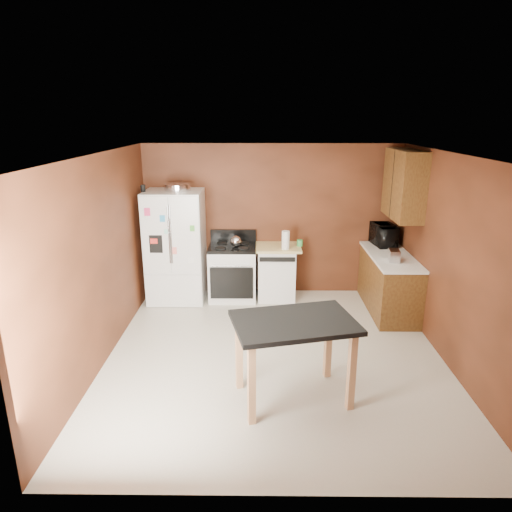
{
  "coord_description": "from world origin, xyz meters",
  "views": [
    {
      "loc": [
        -0.18,
        -5.18,
        2.91
      ],
      "look_at": [
        -0.25,
        0.85,
        1.06
      ],
      "focal_mm": 32.0,
      "sensor_mm": 36.0,
      "label": 1
    }
  ],
  "objects_px": {
    "green_canister": "(300,243)",
    "paper_towel": "(286,240)",
    "roasting_pan": "(178,187)",
    "refrigerator": "(176,247)",
    "pen_cup": "(143,188)",
    "microwave": "(383,235)",
    "dishwasher": "(276,272)",
    "toaster": "(394,255)",
    "kettle": "(236,241)",
    "island": "(294,333)",
    "gas_range": "(233,271)"
  },
  "relations": [
    {
      "from": "roasting_pan",
      "to": "paper_towel",
      "type": "relative_size",
      "value": 1.44
    },
    {
      "from": "paper_towel",
      "to": "refrigerator",
      "type": "distance_m",
      "value": 1.77
    },
    {
      "from": "toaster",
      "to": "microwave",
      "type": "xyz_separation_m",
      "value": [
        0.07,
        0.89,
        0.07
      ]
    },
    {
      "from": "refrigerator",
      "to": "dishwasher",
      "type": "height_order",
      "value": "refrigerator"
    },
    {
      "from": "dishwasher",
      "to": "island",
      "type": "height_order",
      "value": "island"
    },
    {
      "from": "kettle",
      "to": "green_canister",
      "type": "distance_m",
      "value": 1.04
    },
    {
      "from": "gas_range",
      "to": "green_canister",
      "type": "bearing_deg",
      "value": 1.95
    },
    {
      "from": "roasting_pan",
      "to": "dishwasher",
      "type": "relative_size",
      "value": 0.47
    },
    {
      "from": "roasting_pan",
      "to": "dishwasher",
      "type": "xyz_separation_m",
      "value": [
        1.56,
        0.04,
        -1.4
      ]
    },
    {
      "from": "microwave",
      "to": "island",
      "type": "distance_m",
      "value": 3.38
    },
    {
      "from": "green_canister",
      "to": "dishwasher",
      "type": "xyz_separation_m",
      "value": [
        -0.37,
        -0.01,
        -0.49
      ]
    },
    {
      "from": "dishwasher",
      "to": "island",
      "type": "distance_m",
      "value": 2.87
    },
    {
      "from": "pen_cup",
      "to": "refrigerator",
      "type": "distance_m",
      "value": 1.05
    },
    {
      "from": "microwave",
      "to": "island",
      "type": "xyz_separation_m",
      "value": [
        -1.65,
        -2.93,
        -0.29
      ]
    },
    {
      "from": "pen_cup",
      "to": "dishwasher",
      "type": "bearing_deg",
      "value": 4.81
    },
    {
      "from": "paper_towel",
      "to": "gas_range",
      "type": "distance_m",
      "value": 1.04
    },
    {
      "from": "toaster",
      "to": "kettle",
      "type": "bearing_deg",
      "value": 168.61
    },
    {
      "from": "pen_cup",
      "to": "gas_range",
      "type": "distance_m",
      "value": 1.94
    },
    {
      "from": "pen_cup",
      "to": "gas_range",
      "type": "relative_size",
      "value": 0.1
    },
    {
      "from": "dishwasher",
      "to": "toaster",
      "type": "bearing_deg",
      "value": -26.01
    },
    {
      "from": "toaster",
      "to": "dishwasher",
      "type": "distance_m",
      "value": 1.93
    },
    {
      "from": "roasting_pan",
      "to": "dishwasher",
      "type": "height_order",
      "value": "roasting_pan"
    },
    {
      "from": "paper_towel",
      "to": "roasting_pan",
      "type": "bearing_deg",
      "value": 175.93
    },
    {
      "from": "microwave",
      "to": "refrigerator",
      "type": "bearing_deg",
      "value": 84.91
    },
    {
      "from": "kettle",
      "to": "green_canister",
      "type": "xyz_separation_m",
      "value": [
        1.03,
        0.09,
        -0.05
      ]
    },
    {
      "from": "green_canister",
      "to": "paper_towel",
      "type": "bearing_deg",
      "value": -144.68
    },
    {
      "from": "paper_towel",
      "to": "island",
      "type": "xyz_separation_m",
      "value": [
        -0.05,
        -2.7,
        -0.26
      ]
    },
    {
      "from": "toaster",
      "to": "gas_range",
      "type": "distance_m",
      "value": 2.57
    },
    {
      "from": "pen_cup",
      "to": "microwave",
      "type": "distance_m",
      "value": 3.89
    },
    {
      "from": "gas_range",
      "to": "paper_towel",
      "type": "bearing_deg",
      "value": -8.86
    },
    {
      "from": "kettle",
      "to": "toaster",
      "type": "relative_size",
      "value": 0.78
    },
    {
      "from": "green_canister",
      "to": "island",
      "type": "xyz_separation_m",
      "value": [
        -0.29,
        -2.87,
        -0.17
      ]
    },
    {
      "from": "green_canister",
      "to": "kettle",
      "type": "bearing_deg",
      "value": -174.75
    },
    {
      "from": "paper_towel",
      "to": "refrigerator",
      "type": "height_order",
      "value": "refrigerator"
    },
    {
      "from": "microwave",
      "to": "paper_towel",
      "type": "bearing_deg",
      "value": 90.5
    },
    {
      "from": "paper_towel",
      "to": "microwave",
      "type": "relative_size",
      "value": 0.51
    },
    {
      "from": "pen_cup",
      "to": "microwave",
      "type": "height_order",
      "value": "pen_cup"
    },
    {
      "from": "toaster",
      "to": "dishwasher",
      "type": "xyz_separation_m",
      "value": [
        -1.67,
        0.81,
        -0.53
      ]
    },
    {
      "from": "green_canister",
      "to": "gas_range",
      "type": "relative_size",
      "value": 0.09
    },
    {
      "from": "refrigerator",
      "to": "island",
      "type": "height_order",
      "value": "refrigerator"
    },
    {
      "from": "green_canister",
      "to": "gas_range",
      "type": "height_order",
      "value": "gas_range"
    },
    {
      "from": "roasting_pan",
      "to": "refrigerator",
      "type": "height_order",
      "value": "roasting_pan"
    },
    {
      "from": "roasting_pan",
      "to": "kettle",
      "type": "height_order",
      "value": "roasting_pan"
    },
    {
      "from": "refrigerator",
      "to": "roasting_pan",
      "type": "bearing_deg",
      "value": 33.68
    },
    {
      "from": "pen_cup",
      "to": "microwave",
      "type": "xyz_separation_m",
      "value": [
        3.8,
        0.25,
        -0.8
      ]
    },
    {
      "from": "paper_towel",
      "to": "refrigerator",
      "type": "relative_size",
      "value": 0.16
    },
    {
      "from": "toaster",
      "to": "island",
      "type": "xyz_separation_m",
      "value": [
        -1.58,
        -2.04,
        -0.21
      ]
    },
    {
      "from": "roasting_pan",
      "to": "dishwasher",
      "type": "bearing_deg",
      "value": 1.37
    },
    {
      "from": "dishwasher",
      "to": "refrigerator",
      "type": "bearing_deg",
      "value": -177.01
    },
    {
      "from": "microwave",
      "to": "dishwasher",
      "type": "relative_size",
      "value": 0.63
    }
  ]
}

